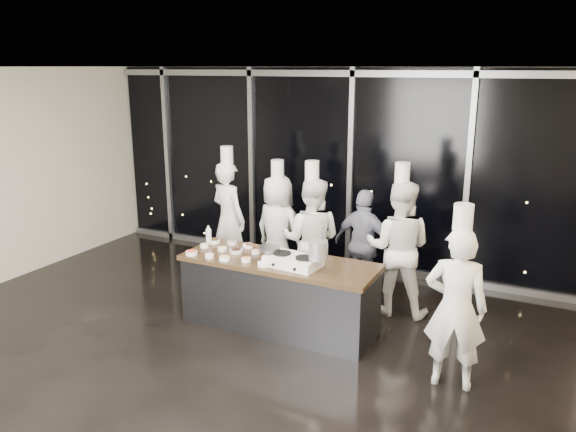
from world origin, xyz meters
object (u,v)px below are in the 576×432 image
at_px(demo_counter, 279,294).
at_px(chef_right, 398,248).
at_px(stock_pot, 318,250).
at_px(chef_side, 456,307).
at_px(chef_center, 311,239).
at_px(stove, 293,261).
at_px(chef_left, 278,229).
at_px(guest, 364,245).
at_px(frying_pan, 268,248).
at_px(chef_far_left, 229,218).

distance_m(demo_counter, chef_right, 1.68).
bearing_deg(stock_pot, chef_side, -9.10).
xyz_separation_m(stock_pot, chef_right, (0.62, 1.23, -0.24)).
bearing_deg(demo_counter, chef_center, 90.28).
distance_m(stove, chef_left, 1.77).
bearing_deg(guest, frying_pan, 73.65).
bearing_deg(chef_left, stove, 136.18).
relative_size(stock_pot, chef_left, 0.11).
xyz_separation_m(stock_pot, chef_far_left, (-2.13, 1.46, -0.22)).
bearing_deg(guest, demo_counter, 75.43).
bearing_deg(stock_pot, chef_left, 130.82).
bearing_deg(chef_left, chef_right, -175.09).
bearing_deg(guest, stove, 85.71).
relative_size(chef_far_left, guest, 1.30).
height_order(chef_left, guest, chef_left).
distance_m(frying_pan, guest, 1.66).
distance_m(chef_center, guest, 0.75).
height_order(frying_pan, stock_pot, stock_pot).
bearing_deg(stove, chef_far_left, 147.87).
distance_m(frying_pan, chef_center, 1.10).
height_order(demo_counter, frying_pan, frying_pan).
relative_size(demo_counter, stove, 3.61).
height_order(chef_far_left, chef_side, chef_far_left).
bearing_deg(stock_pot, chef_far_left, 145.64).
distance_m(chef_center, chef_side, 2.61).
distance_m(chef_far_left, chef_right, 2.76).
bearing_deg(stove, demo_counter, 161.33).
relative_size(demo_counter, chef_left, 1.30).
bearing_deg(stove, stock_pot, 2.28).
xyz_separation_m(demo_counter, guest, (0.64, 1.38, 0.33)).
bearing_deg(chef_right, stove, 44.65).
distance_m(chef_left, chef_side, 3.40).
xyz_separation_m(demo_counter, chef_right, (1.20, 1.09, 0.46)).
distance_m(stove, chef_far_left, 2.30).
height_order(chef_left, chef_right, chef_right).
bearing_deg(chef_left, frying_pan, 126.09).
height_order(guest, chef_side, chef_side).
distance_m(chef_center, chef_right, 1.21).
xyz_separation_m(chef_far_left, chef_left, (0.84, 0.04, -0.08)).
bearing_deg(frying_pan, demo_counter, 49.02).
height_order(stove, chef_far_left, chef_far_left).
bearing_deg(chef_side, frying_pan, -14.54).
xyz_separation_m(stock_pot, chef_center, (-0.58, 1.13, -0.26)).
xyz_separation_m(chef_right, chef_side, (1.00, -1.49, -0.04)).
height_order(stock_pot, chef_far_left, chef_far_left).
bearing_deg(chef_right, demo_counter, 35.10).
xyz_separation_m(chef_far_left, guest, (2.19, 0.06, -0.14)).
xyz_separation_m(frying_pan, chef_side, (2.30, -0.31, -0.19)).
height_order(demo_counter, chef_far_left, chef_far_left).
bearing_deg(stock_pot, stove, 175.91).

